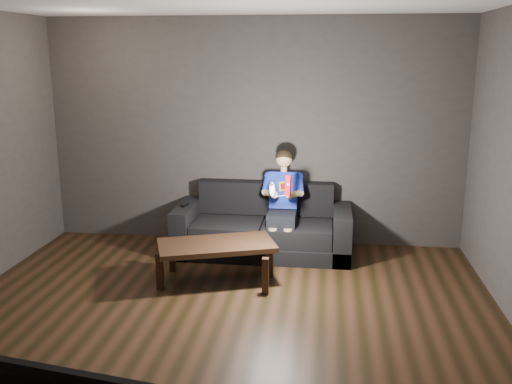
# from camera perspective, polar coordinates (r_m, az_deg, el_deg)

# --- Properties ---
(floor) EXTENTS (5.00, 5.00, 0.00)m
(floor) POSITION_cam_1_polar(r_m,az_deg,el_deg) (4.89, -4.15, -14.05)
(floor) COLOR black
(floor) RESTS_ON ground
(back_wall) EXTENTS (5.00, 0.04, 2.70)m
(back_wall) POSITION_cam_1_polar(r_m,az_deg,el_deg) (6.86, -0.25, 5.98)
(back_wall) COLOR #393432
(back_wall) RESTS_ON ground
(front_wall) EXTENTS (5.00, 0.04, 2.70)m
(front_wall) POSITION_cam_1_polar(r_m,az_deg,el_deg) (2.16, -18.19, -12.45)
(front_wall) COLOR #393432
(front_wall) RESTS_ON ground
(sofa) EXTENTS (2.01, 0.87, 0.78)m
(sofa) POSITION_cam_1_polar(r_m,az_deg,el_deg) (6.66, 0.72, -3.94)
(sofa) COLOR black
(sofa) RESTS_ON floor
(child) EXTENTS (0.47, 0.58, 1.16)m
(child) POSITION_cam_1_polar(r_m,az_deg,el_deg) (6.47, 2.70, -0.39)
(child) COLOR black
(child) RESTS_ON sofa
(wii_remote_red) EXTENTS (0.07, 0.09, 0.22)m
(wii_remote_red) POSITION_cam_1_polar(r_m,az_deg,el_deg) (5.98, 3.23, 0.64)
(wii_remote_red) COLOR #CB000A
(wii_remote_red) RESTS_ON child
(nunchuk_white) EXTENTS (0.09, 0.11, 0.17)m
(nunchuk_white) POSITION_cam_1_polar(r_m,az_deg,el_deg) (6.01, 1.63, 0.28)
(nunchuk_white) COLOR silver
(nunchuk_white) RESTS_ON child
(wii_remote_black) EXTENTS (0.06, 0.16, 0.03)m
(wii_remote_black) POSITION_cam_1_polar(r_m,az_deg,el_deg) (6.66, -7.11, -1.27)
(wii_remote_black) COLOR black
(wii_remote_black) RESTS_ON sofa
(coffee_table) EXTENTS (1.28, 0.93, 0.42)m
(coffee_table) POSITION_cam_1_polar(r_m,az_deg,el_deg) (5.78, -3.99, -5.62)
(coffee_table) COLOR black
(coffee_table) RESTS_ON floor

